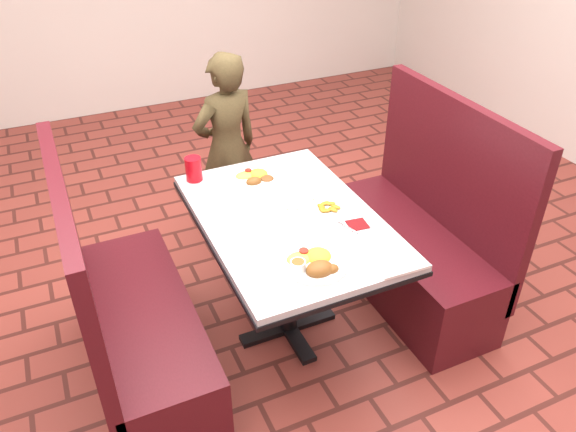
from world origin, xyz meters
The scene contains 14 objects.
dining_table centered at (0.00, 0.00, 0.65)m, with size 0.81×1.21×0.75m.
booth_bench_left centered at (-0.80, 0.00, 0.33)m, with size 0.47×1.20×1.17m.
booth_bench_right centered at (0.80, 0.00, 0.33)m, with size 0.47×1.20×1.17m.
diner_person centered at (0.05, 1.04, 0.62)m, with size 0.46×0.30×1.25m, color brown.
near_dinner_plate centered at (-0.06, -0.40, 0.78)m, with size 0.28×0.28×0.09m.
far_dinner_plate centered at (-0.01, 0.39, 0.77)m, with size 0.25×0.25×0.06m.
plantain_plate centered at (0.20, -0.03, 0.76)m, with size 0.17×0.17×0.03m.
maroon_napkin centered at (0.27, -0.20, 0.75)m, with size 0.09×0.09×0.00m, color #610E11.
spoon_utensil centered at (0.21, -0.21, 0.75)m, with size 0.01×0.13×0.00m, color silver.
red_tumbler centered at (-0.31, 0.53, 0.82)m, with size 0.09×0.09×0.13m, color red.
paper_napkin centered at (0.27, -0.52, 0.76)m, with size 0.22×0.17×0.01m, color white.
knife_utensil centered at (-0.05, -0.36, 0.76)m, with size 0.01×0.15×0.00m, color silver.
fork_utensil centered at (-0.08, -0.35, 0.76)m, with size 0.01×0.15×0.00m, color silver.
lettuce_shreds centered at (0.04, 0.06, 0.75)m, with size 0.28×0.32×0.00m, color #87BC4B, non-canonical shape.
Camera 1 is at (-0.93, -2.04, 2.24)m, focal length 35.00 mm.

